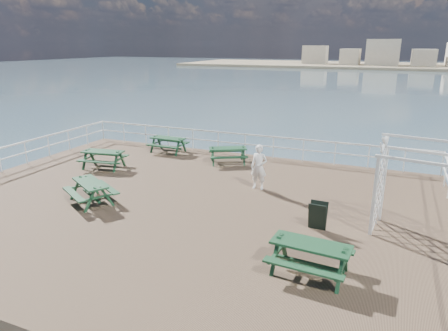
% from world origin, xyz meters
% --- Properties ---
extents(ground, '(18.00, 14.00, 0.30)m').
position_xyz_m(ground, '(0.00, 0.00, -0.15)').
color(ground, brown).
rests_on(ground, ground).
extents(sea_backdrop, '(300.00, 300.00, 9.20)m').
position_xyz_m(sea_backdrop, '(12.54, 134.07, -0.51)').
color(sea_backdrop, '#3D5867').
rests_on(sea_backdrop, ground).
extents(railing, '(17.77, 13.76, 1.10)m').
position_xyz_m(railing, '(-0.07, 2.57, 0.87)').
color(railing, silver).
rests_on(railing, ground).
extents(picnic_table_a, '(2.04, 1.74, 0.89)m').
position_xyz_m(picnic_table_a, '(-5.13, 2.28, 0.57)').
color(picnic_table_a, '#163E1E').
rests_on(picnic_table_a, ground).
extents(picnic_table_b, '(1.82, 1.48, 0.87)m').
position_xyz_m(picnic_table_b, '(-3.85, 5.80, 0.55)').
color(picnic_table_b, '#163E1E').
rests_on(picnic_table_b, ground).
extents(picnic_table_c, '(2.17, 2.03, 0.84)m').
position_xyz_m(picnic_table_c, '(-0.24, 5.17, 0.54)').
color(picnic_table_c, '#163E1E').
rests_on(picnic_table_c, ground).
extents(picnic_table_d, '(2.25, 2.13, 0.86)m').
position_xyz_m(picnic_table_d, '(-2.83, -1.24, 0.55)').
color(picnic_table_d, '#163E1E').
rests_on(picnic_table_d, ground).
extents(picnic_table_e, '(1.99, 1.65, 0.92)m').
position_xyz_m(picnic_table_e, '(5.19, -2.81, 0.59)').
color(picnic_table_e, '#163E1E').
rests_on(picnic_table_e, ground).
extents(trellis_arbor, '(2.54, 1.65, 2.93)m').
position_xyz_m(trellis_arbor, '(7.60, 0.36, 1.30)').
color(trellis_arbor, silver).
rests_on(trellis_arbor, ground).
extents(sandwich_board, '(0.54, 0.41, 0.87)m').
position_xyz_m(sandwich_board, '(4.92, -0.28, 0.42)').
color(sandwich_board, black).
rests_on(sandwich_board, ground).
extents(person, '(0.64, 0.43, 1.74)m').
position_xyz_m(person, '(2.18, 2.40, 0.87)').
color(person, white).
rests_on(person, ground).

